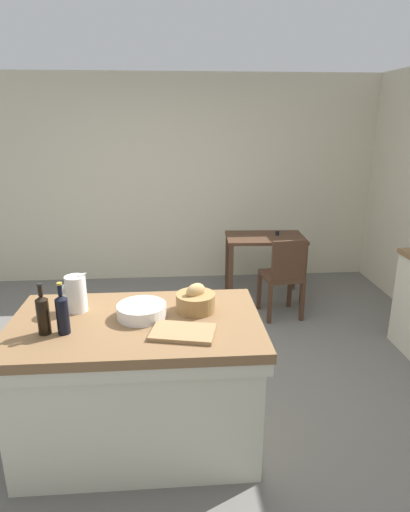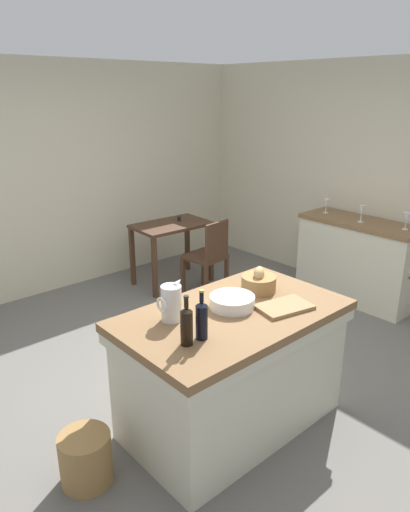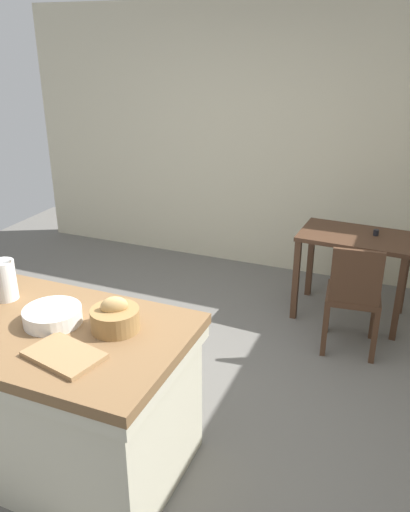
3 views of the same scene
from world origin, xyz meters
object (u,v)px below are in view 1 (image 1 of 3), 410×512
wooden_chair (283,275)px  wine_bottle_amber (43,314)px  bread_basket (196,301)px  wine_bottle_dark (62,313)px  wash_bowl (142,311)px  cutting_board (183,332)px  island_table (139,378)px  pitcher (76,293)px  writing_desk (265,247)px

wooden_chair → wine_bottle_amber: 2.74m
bread_basket → wine_bottle_dark: size_ratio=0.81×
wooden_chair → bread_basket: bread_basket is taller
wooden_chair → wash_bowl: wash_bowl is taller
cutting_board → wine_bottle_amber: size_ratio=1.17×
wash_bowl → wine_bottle_dark: (-0.43, -0.18, 0.08)m
island_table → pitcher: (-0.38, 0.17, 0.53)m
bread_basket → pitcher: bearing=175.8°
wooden_chair → wine_bottle_dark: bearing=-133.0°
writing_desk → wine_bottle_dark: size_ratio=2.99×
island_table → writing_desk: size_ratio=1.66×
island_table → writing_desk: bearing=61.0°
island_table → bread_basket: 0.61m
wooden_chair → cutting_board: cutting_board is taller
writing_desk → cutting_board: 2.76m
pitcher → writing_desk: bearing=52.3°
island_table → wine_bottle_dark: wine_bottle_dark is taller
island_table → bread_basket: bread_basket is taller
island_table → wine_bottle_dark: size_ratio=4.96×
bread_basket → cutting_board: (-0.09, -0.31, -0.06)m
wash_bowl → cutting_board: wash_bowl is taller
island_table → wash_bowl: bearing=53.1°
bread_basket → writing_desk: bearing=67.4°
wooden_chair → pitcher: pitcher is taller
wine_bottle_amber → writing_desk: bearing=53.9°
bread_basket → wine_bottle_amber: wine_bottle_amber is taller
island_table → wine_bottle_dark: (-0.39, -0.13, 0.53)m
wash_bowl → bread_basket: bread_basket is taller
cutting_board → wine_bottle_amber: (-0.79, 0.07, 0.11)m
wooden_chair → wine_bottle_dark: 2.67m
pitcher → wine_bottle_amber: (-0.12, -0.30, 0.00)m
wooden_chair → cutting_board: 2.30m
writing_desk → wine_bottle_amber: size_ratio=3.03×
writing_desk → island_table: bearing=-119.0°
writing_desk → pitcher: bearing=-127.7°
bread_basket → cutting_board: bread_basket is taller
island_table → wine_bottle_amber: (-0.50, -0.13, 0.53)m
bread_basket → wine_bottle_amber: bearing=-164.6°
wooden_chair → bread_basket: bearing=-121.4°
wine_bottle_dark → wine_bottle_amber: bearing=177.0°
writing_desk → wooden_chair: wooden_chair is taller
writing_desk → cutting_board: cutting_board is taller
island_table → cutting_board: 0.54m
wooden_chair → wash_bowl: (-1.35, -1.73, 0.44)m
wine_bottle_amber → bread_basket: bearing=15.4°
island_table → wash_bowl: size_ratio=5.04×
wooden_chair → bread_basket: 2.00m
wine_bottle_dark → wash_bowl: bearing=22.6°
island_table → wine_bottle_dark: bearing=-161.5°
pitcher → cutting_board: pitcher is taller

